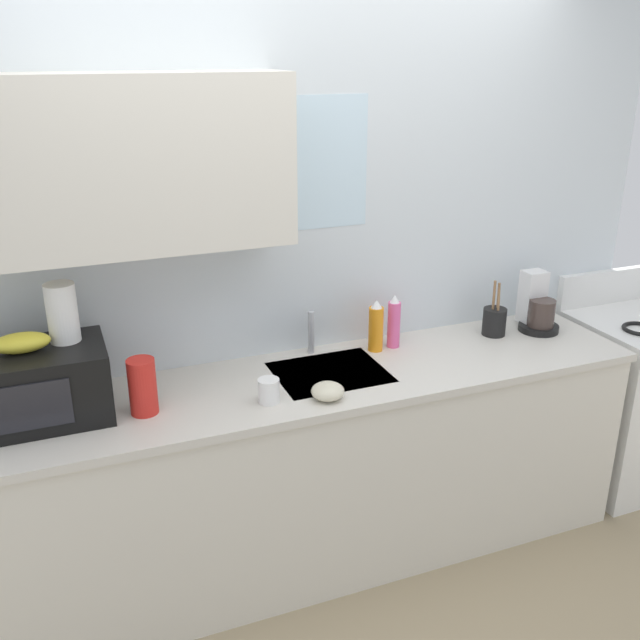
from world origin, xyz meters
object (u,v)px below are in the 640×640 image
Objects in this scene: stove_range at (629,399)px; microwave at (43,384)px; paper_towel_roll at (62,313)px; dish_soap_bottle_pink at (394,322)px; utensil_crock at (494,321)px; dish_soap_bottle_orange at (376,327)px; banana_bunch at (21,343)px; small_bowl at (328,391)px; cereal_canister at (143,387)px; coffee_maker at (537,308)px; mug_white at (269,391)px.

stove_range is 2.35× the size of microwave.
paper_towel_roll is 1.42m from dish_soap_bottle_pink.
dish_soap_bottle_pink is 0.51m from utensil_crock.
utensil_crock is (0.60, -0.04, -0.04)m from dish_soap_bottle_orange.
banana_bunch reaches higher than microwave.
utensil_crock is at bearing 2.04° from microwave.
banana_bunch is 1.13m from small_bowl.
paper_towel_roll is at bearing 147.99° from cereal_canister.
banana_bunch is 1.56m from dish_soap_bottle_pink.
dish_soap_bottle_pink is at bearing 174.50° from utensil_crock.
stove_range reaches higher than small_bowl.
microwave is 3.54× the size of small_bowl.
cereal_canister is (-1.89, -0.16, 0.00)m from coffee_maker.
banana_bunch reaches higher than mug_white.
stove_range is at bearing 1.24° from cereal_canister.
cereal_canister is at bearing 167.54° from small_bowl.
dish_soap_bottle_pink is at bearing 2.83° from paper_towel_roll.
paper_towel_roll is 0.92× the size of dish_soap_bottle_orange.
stove_range is 0.96m from utensil_crock.
mug_white is (-1.43, -0.25, -0.06)m from coffee_maker.
dish_soap_bottle_pink is at bearing 4.41° from banana_bunch.
small_bowl is at bearing -18.09° from paper_towel_roll.
banana_bunch is 0.93× the size of cereal_canister.
cereal_canister reaches higher than small_bowl.
paper_towel_roll is 1.93m from utensil_crock.
coffee_maker reaches higher than stove_range.
paper_towel_roll is 0.89× the size of dish_soap_bottle_pink.
mug_white is at bearing -18.96° from paper_towel_roll.
dish_soap_bottle_pink is at bearing 175.32° from coffee_maker.
dish_soap_bottle_pink is (1.54, 0.12, -0.19)m from banana_bunch.
dish_soap_bottle_orange is at bearing 4.37° from banana_bunch.
dish_soap_bottle_orange is 1.10× the size of cereal_canister.
stove_range is at bearing -8.18° from utensil_crock.
microwave is 0.36m from cereal_canister.
dish_soap_bottle_pink is 0.61m from small_bowl.
dish_soap_bottle_orange is (1.40, 0.11, -0.02)m from microwave.
mug_white is at bearing -13.27° from microwave.
mug_white is 1.23m from utensil_crock.
utensil_crock is at bearing 12.19° from mug_white.
coffee_maker reaches higher than dish_soap_bottle_pink.
coffee_maker is (2.28, 0.06, -0.20)m from banana_bunch.
dish_soap_bottle_orange is (-0.83, 0.05, 0.01)m from coffee_maker.
coffee_maker reaches higher than cereal_canister.
dish_soap_bottle_pink is at bearing 172.85° from stove_range.
stove_range reaches higher than mug_white.
microwave is 2.30× the size of banana_bunch.
coffee_maker is 1.30× the size of cereal_canister.
banana_bunch is 2.07m from utensil_crock.
utensil_crock reaches higher than dish_soap_bottle_orange.
dish_soap_bottle_orange is 0.09m from dish_soap_bottle_pink.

